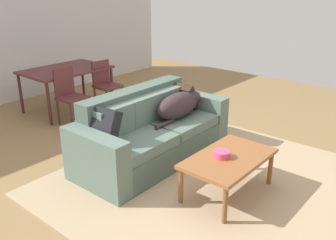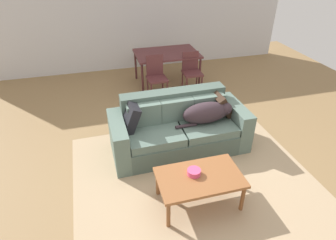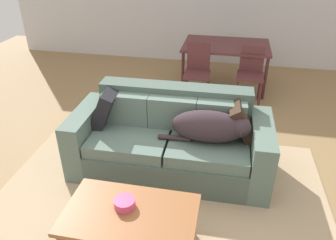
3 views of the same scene
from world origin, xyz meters
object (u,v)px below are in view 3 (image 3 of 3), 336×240
at_px(throw_pillow_by_right_arm, 243,120).
at_px(bowl_on_coffee_table, 125,203).
at_px(couch, 171,141).
at_px(dining_table, 226,48).
at_px(dining_chair_near_right, 251,72).
at_px(dining_chair_near_left, 198,69).
at_px(coffee_table, 130,217).
at_px(dog_on_left_cushion, 211,127).
at_px(throw_pillow_by_left_arm, 106,107).

bearing_deg(throw_pillow_by_right_arm, bowl_on_coffee_table, -126.20).
relative_size(couch, dining_table, 1.51).
xyz_separation_m(couch, dining_table, (0.47, 2.45, 0.33)).
distance_m(bowl_on_coffee_table, dining_chair_near_right, 3.23).
bearing_deg(couch, dining_chair_near_left, 86.84).
bearing_deg(dining_table, bowl_on_coffee_table, -99.77).
xyz_separation_m(coffee_table, dining_chair_near_left, (0.17, 3.04, 0.11)).
relative_size(bowl_on_coffee_table, dining_chair_near_left, 0.19).
xyz_separation_m(throw_pillow_by_right_arm, dining_chair_near_left, (-0.67, 1.76, -0.15)).
height_order(coffee_table, bowl_on_coffee_table, bowl_on_coffee_table).
height_order(dog_on_left_cushion, dining_chair_near_left, dining_chair_near_left).
relative_size(throw_pillow_by_left_arm, dining_chair_near_right, 0.48).
xyz_separation_m(bowl_on_coffee_table, dining_chair_near_right, (1.03, 3.06, 0.01)).
bearing_deg(couch, coffee_table, -95.24).
bearing_deg(coffee_table, throw_pillow_by_left_arm, 117.50).
height_order(throw_pillow_by_right_arm, dining_chair_near_right, dining_chair_near_right).
bearing_deg(couch, dog_on_left_cushion, -15.50).
distance_m(coffee_table, dining_chair_near_right, 3.27).
bearing_deg(dog_on_left_cushion, dining_table, 88.39).
height_order(couch, dog_on_left_cushion, couch).
relative_size(coffee_table, dining_chair_near_right, 1.20).
bearing_deg(dining_chair_near_right, bowl_on_coffee_table, -106.72).
relative_size(dining_table, dining_chair_near_left, 1.56).
bearing_deg(throw_pillow_by_right_arm, coffee_table, -123.20).
distance_m(couch, throw_pillow_by_left_arm, 0.81).
relative_size(throw_pillow_by_right_arm, dining_chair_near_left, 0.44).
bearing_deg(dog_on_left_cushion, dining_chair_near_right, 76.68).
xyz_separation_m(couch, dog_on_left_cushion, (0.44, -0.11, 0.30)).
bearing_deg(dining_chair_near_left, couch, -94.00).
xyz_separation_m(throw_pillow_by_right_arm, coffee_table, (-0.84, -1.28, -0.26)).
xyz_separation_m(couch, coffee_table, (-0.09, -1.21, 0.05)).
xyz_separation_m(throw_pillow_by_left_arm, dining_table, (1.22, 2.41, 0.02)).
height_order(throw_pillow_by_right_arm, dining_chair_near_left, dining_chair_near_left).
relative_size(dog_on_left_cushion, throw_pillow_by_right_arm, 2.33).
bearing_deg(dining_table, dining_chair_near_right, -52.97).
bearing_deg(dog_on_left_cushion, dining_chair_near_left, 99.74).
height_order(bowl_on_coffee_table, dining_chair_near_right, dining_chair_near_right).
relative_size(throw_pillow_by_right_arm, dining_table, 0.28).
bearing_deg(couch, throw_pillow_by_right_arm, 4.41).
bearing_deg(dining_table, couch, -100.85).
bearing_deg(throw_pillow_by_left_arm, dining_chair_near_left, 65.29).
bearing_deg(throw_pillow_by_right_arm, dining_chair_near_left, 110.93).
relative_size(dog_on_left_cushion, coffee_table, 0.89).
height_order(bowl_on_coffee_table, dining_chair_near_left, dining_chair_near_left).
distance_m(couch, dining_chair_near_right, 2.11).
bearing_deg(bowl_on_coffee_table, coffee_table, -43.26).
xyz_separation_m(couch, bowl_on_coffee_table, (-0.15, -1.16, 0.13)).
bearing_deg(dining_chair_near_right, dog_on_left_cushion, -100.51).
height_order(coffee_table, dining_chair_near_right, dining_chair_near_right).
bearing_deg(throw_pillow_by_left_arm, bowl_on_coffee_table, -63.63).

